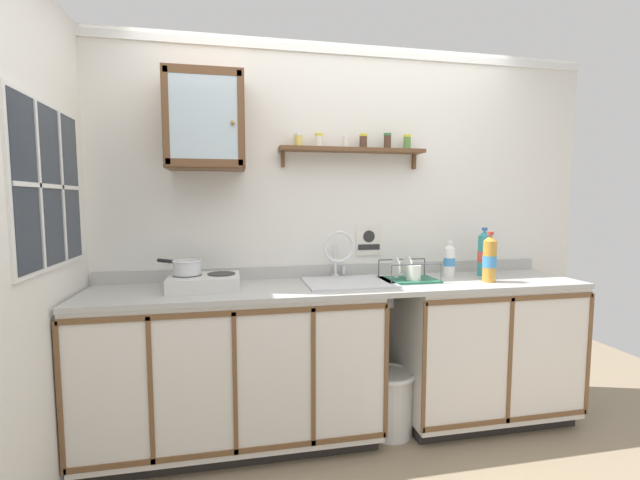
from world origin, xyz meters
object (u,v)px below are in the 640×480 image
Objects in this scene: dish_rack at (407,276)px; mug at (414,273)px; wall_cabinet at (205,122)px; warning_sign at (369,240)px; hot_plate_stove at (204,282)px; trash_bin at (390,401)px; saucepan at (186,267)px; bottle_opaque_white_1 at (449,260)px; sink at (347,284)px; bottle_juice_amber_2 at (490,259)px; bottle_detergent_teal_0 at (484,254)px.

mug is (0.03, -0.04, 0.03)m from dish_rack.
mug is at bearing -7.02° from wall_cabinet.
warning_sign reaches higher than mug.
trash_bin is (1.11, -0.06, -0.79)m from hot_plate_stove.
dish_rack is (1.25, 0.02, -0.01)m from hot_plate_stove.
mug is (1.37, -0.04, -0.08)m from saucepan.
bottle_opaque_white_1 is (1.68, 0.07, -0.02)m from saucepan.
wall_cabinet reaches higher than trash_bin.
sink is 1.34× the size of trash_bin.
trash_bin is (0.04, -0.34, -0.98)m from warning_sign.
warning_sign is at bearing 96.72° from trash_bin.
sink is 1.35× the size of hot_plate_stove.
bottle_opaque_white_1 is 0.27m from bottle_juice_amber_2.
bottle_opaque_white_1 is 0.99m from trash_bin.
mug is at bearing -54.06° from dish_rack.
saucepan is 2.07× the size of mug.
bottle_opaque_white_1 is at bearing -1.32° from wall_cabinet.
hot_plate_stove is 1.13× the size of dish_rack.
sink is 1.99× the size of saucepan.
saucepan is 1.35m from dish_rack.
bottle_opaque_white_1 is (1.58, 0.10, 0.07)m from hot_plate_stove.
bottle_detergent_teal_0 is 0.60m from dish_rack.
bottle_opaque_white_1 is 1.17× the size of warning_sign.
wall_cabinet is (-1.56, 0.04, 0.86)m from bottle_opaque_white_1.
saucepan is at bearing -177.48° from bottle_opaque_white_1.
sink is at bearing 172.67° from mug.
wall_cabinet is (-1.81, 0.04, 0.82)m from bottle_detergent_teal_0.
warning_sign is (-0.20, 0.29, 0.18)m from mug.
wall_cabinet is at bearing 173.14° from sink.
wall_cabinet is (0.12, 0.11, 0.84)m from saucepan.
bottle_detergent_teal_0 is at bearing 11.22° from mug.
hot_plate_stove is at bearing 176.18° from bottle_juice_amber_2.
bottle_juice_amber_2 is (1.74, -0.12, 0.10)m from hot_plate_stove.
trash_bin is (-0.47, -0.16, -0.85)m from bottle_opaque_white_1.
sink is 4.13× the size of mug.
wall_cabinet is (-1.23, 0.12, 0.94)m from dish_rack.
saucepan is (-0.10, 0.03, 0.09)m from hot_plate_stove.
dish_rack is 0.88× the size of trash_bin.
bottle_juice_amber_2 reaches higher than dish_rack.
wall_cabinet is 1.40× the size of trash_bin.
bottle_opaque_white_1 is (-0.25, 0.01, -0.04)m from bottle_detergent_teal_0.
sink is at bearing -174.92° from bottle_opaque_white_1.
sink is at bearing 158.98° from trash_bin.
saucepan is 1.93m from bottle_detergent_teal_0.
hot_plate_stove is at bearing -179.23° from dish_rack.
bottle_juice_amber_2 reaches higher than saucepan.
warning_sign is (-0.67, 0.39, 0.09)m from bottle_juice_amber_2.
warning_sign is (-0.76, 0.18, 0.09)m from bottle_detergent_teal_0.
sink is 0.99m from bottle_detergent_teal_0.
hot_plate_stove is 1.26× the size of bottle_juice_amber_2.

